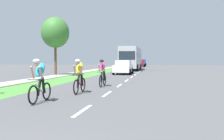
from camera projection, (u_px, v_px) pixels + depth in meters
ground_plane at (131, 77)px, 21.75m from camera, size 120.00×120.00×0.00m
grass_verge at (78, 77)px, 22.65m from camera, size 2.59×70.00×0.01m
sidewalk_concrete at (56, 76)px, 23.04m from camera, size 1.73×70.00×0.10m
lane_markings_center at (135, 75)px, 25.68m from camera, size 0.12×54.07×0.01m
cyclist_lead at (40, 80)px, 8.78m from camera, size 0.42×1.72×1.58m
cyclist_trailing at (79, 76)px, 11.23m from camera, size 0.42×1.72×1.58m
cyclist_distant at (103, 73)px, 14.18m from camera, size 0.42×1.72×1.58m
sedan_white at (123, 67)px, 26.78m from camera, size 1.98×4.30×1.52m
bus_silver at (131, 58)px, 38.26m from camera, size 2.78×11.60×3.48m
pickup_maroon at (140, 63)px, 56.25m from camera, size 2.22×5.10×1.64m
suv_blue at (142, 62)px, 65.81m from camera, size 2.15×4.70×1.79m
street_tree_near at (55, 33)px, 24.55m from camera, size 2.83×2.83×5.91m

